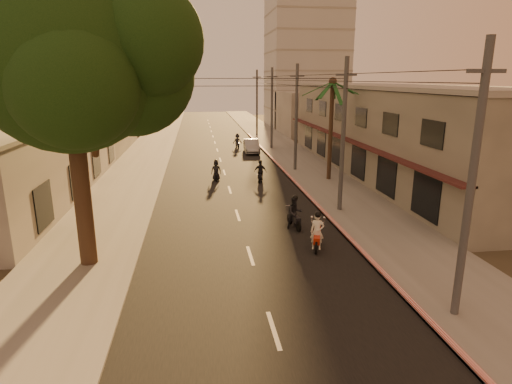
% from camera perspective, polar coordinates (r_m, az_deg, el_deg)
% --- Properties ---
extents(ground, '(160.00, 160.00, 0.00)m').
position_cam_1_polar(ground, '(17.81, 0.05, -11.05)').
color(ground, '#383023').
rests_on(ground, ground).
extents(road, '(10.00, 140.00, 0.02)m').
position_cam_1_polar(road, '(36.76, -4.26, 2.61)').
color(road, black).
rests_on(road, ground).
extents(sidewalk_right, '(5.00, 140.00, 0.12)m').
position_cam_1_polar(sidewalk_right, '(37.95, 7.13, 3.00)').
color(sidewalk_right, slate).
rests_on(sidewalk_right, ground).
extents(sidewalk_left, '(5.00, 140.00, 0.12)m').
position_cam_1_polar(sidewalk_left, '(37.07, -15.91, 2.26)').
color(sidewalk_left, slate).
rests_on(sidewalk_left, ground).
extents(curb_stripe, '(0.20, 60.00, 0.20)m').
position_cam_1_polar(curb_stripe, '(32.64, 5.30, 1.18)').
color(curb_stripe, red).
rests_on(curb_stripe, ground).
extents(shophouse_row, '(8.80, 34.20, 7.30)m').
position_cam_1_polar(shophouse_row, '(37.75, 17.70, 7.88)').
color(shophouse_row, gray).
rests_on(shophouse_row, ground).
extents(left_building, '(8.20, 24.20, 5.20)m').
position_cam_1_polar(left_building, '(32.52, -29.05, 3.82)').
color(left_building, '#A59F95').
rests_on(left_building, ground).
extents(distant_tower, '(12.10, 12.10, 28.00)m').
position_cam_1_polar(distant_tower, '(74.40, 6.71, 19.56)').
color(distant_tower, '#B7B5B2').
rests_on(distant_tower, ground).
extents(broadleaf_tree, '(9.60, 8.70, 12.10)m').
position_cam_1_polar(broadleaf_tree, '(18.55, -22.50, 15.93)').
color(broadleaf_tree, black).
rests_on(broadleaf_tree, ground).
extents(palm_tree, '(5.00, 5.00, 8.20)m').
position_cam_1_polar(palm_tree, '(33.47, 10.17, 13.55)').
color(palm_tree, black).
rests_on(palm_tree, ground).
extents(utility_poles, '(1.20, 48.26, 9.00)m').
position_cam_1_polar(utility_poles, '(36.86, 5.45, 12.86)').
color(utility_poles, '#38383A').
rests_on(utility_poles, ground).
extents(filler_right, '(8.00, 14.00, 6.00)m').
position_cam_1_polar(filler_right, '(63.17, 7.13, 10.40)').
color(filler_right, '#A59F95').
rests_on(filler_right, ground).
extents(filler_left_near, '(8.00, 14.00, 4.40)m').
position_cam_1_polar(filler_left_near, '(51.54, -21.25, 7.65)').
color(filler_left_near, '#A59F95').
rests_on(filler_left_near, ground).
extents(filler_left_far, '(8.00, 14.00, 7.00)m').
position_cam_1_polar(filler_left_far, '(69.01, -18.02, 10.59)').
color(filler_left_far, '#A59F95').
rests_on(filler_left_far, ground).
extents(scooter_red, '(0.98, 1.84, 1.87)m').
position_cam_1_polar(scooter_red, '(20.27, 8.16, -5.34)').
color(scooter_red, black).
rests_on(scooter_red, ground).
extents(scooter_mid_a, '(1.03, 1.88, 1.85)m').
position_cam_1_polar(scooter_mid_a, '(22.91, 5.18, -2.83)').
color(scooter_mid_a, black).
rests_on(scooter_mid_a, ground).
extents(scooter_mid_b, '(1.17, 1.75, 1.75)m').
position_cam_1_polar(scooter_mid_b, '(33.14, 0.57, 2.69)').
color(scooter_mid_b, black).
rests_on(scooter_mid_b, ground).
extents(scooter_far_a, '(0.81, 1.71, 1.68)m').
position_cam_1_polar(scooter_far_a, '(33.83, -5.34, 2.81)').
color(scooter_far_a, black).
rests_on(scooter_far_a, ground).
extents(scooter_far_b, '(1.15, 1.75, 1.72)m').
position_cam_1_polar(scooter_far_b, '(49.68, -2.49, 6.75)').
color(scooter_far_b, black).
rests_on(scooter_far_b, ground).
extents(parked_car, '(1.89, 4.49, 1.44)m').
position_cam_1_polar(parked_car, '(46.56, -0.61, 6.13)').
color(parked_car, '#94979C').
rests_on(parked_car, ground).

